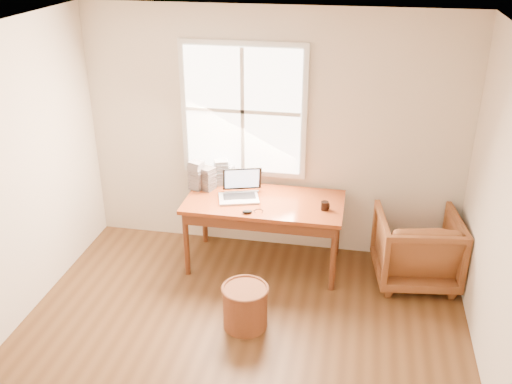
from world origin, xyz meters
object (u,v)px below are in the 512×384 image
Objects in this scene: armchair at (417,248)px; wicker_stool at (245,307)px; desk at (264,202)px; coffee_mug at (325,206)px; laptop at (239,187)px; cd_stack_a at (222,172)px.

armchair is 2.04× the size of wicker_stool.
desk is 18.64× the size of coffee_mug.
desk is 4.09× the size of laptop.
armchair is 2.86× the size of cd_stack_a.
cd_stack_a is at bearing 149.66° from desk.
cd_stack_a reaches higher than laptop.
laptop is (-1.80, -0.03, 0.52)m from armchair.
cd_stack_a is (-1.14, 0.40, 0.10)m from coffee_mug.
laptop is 0.88m from coffee_mug.
coffee_mug is at bearing -2.08° from armchair.
wicker_stool is 1.01× the size of laptop.
laptop reaches higher than armchair.
desk is at bearing -7.82° from armchair.
laptop reaches higher than coffee_mug.
desk is 4.05× the size of wicker_stool.
coffee_mug is (0.88, -0.07, -0.10)m from laptop.
wicker_stool is at bearing -89.07° from desk.
coffee_mug is at bearing -8.62° from desk.
laptop is at bearing 105.19° from wicker_stool.
desk is at bearing -11.48° from laptop.
wicker_stool is at bearing -140.57° from coffee_mug.
laptop is at bearing 157.09° from coffee_mug.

